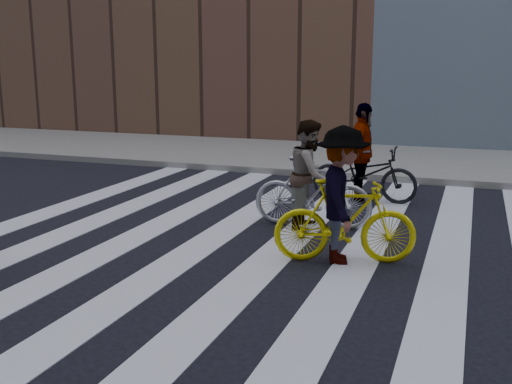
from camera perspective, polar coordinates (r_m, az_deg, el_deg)
The scene contains 9 objects.
ground at distance 8.84m, azimuth -0.35°, elevation -4.47°, with size 100.00×100.00×0.00m, color black.
sidewalk_far at distance 15.90m, azimuth 9.18°, elevation 3.13°, with size 100.00×5.00×0.15m, color gray.
zebra_crosswalk at distance 8.83m, azimuth -0.35°, elevation -4.43°, with size 8.25×10.00×0.01m.
bike_silver_mid at distance 9.36m, azimuth 5.42°, elevation -0.04°, with size 0.53×1.86×1.12m, color #A4A4AE.
bike_yellow_right at distance 7.75m, azimuth 8.46°, elevation -2.79°, with size 0.51×1.82×1.09m, color yellow.
bike_dark_rear at distance 11.31m, azimuth 10.25°, elevation 1.73°, with size 0.69×1.97×1.04m, color black.
rider_mid at distance 9.31m, azimuth 5.16°, elevation 1.70°, with size 0.82×0.64×1.69m, color slate.
rider_right at distance 7.68m, azimuth 8.18°, elevation -0.32°, with size 1.14×0.66×1.77m, color slate.
rider_rear at distance 11.25m, azimuth 10.07°, elevation 3.72°, with size 1.07×0.45×1.83m, color slate.
Camera 1 is at (2.97, -7.93, 2.53)m, focal length 42.00 mm.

